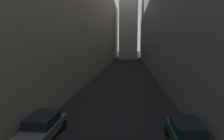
% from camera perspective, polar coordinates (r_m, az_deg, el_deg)
% --- Properties ---
extents(ground_plane, '(264.00, 264.00, 0.00)m').
position_cam_1_polar(ground_plane, '(42.33, 3.96, -0.63)').
color(ground_plane, black).
extents(building_block_left, '(13.83, 108.00, 22.88)m').
position_cam_1_polar(building_block_left, '(46.26, -11.89, 14.13)').
color(building_block_left, gray).
rests_on(building_block_left, ground).
extents(building_block_right, '(12.88, 108.00, 23.58)m').
position_cam_1_polar(building_block_right, '(45.58, 19.86, 14.40)').
color(building_block_right, slate).
rests_on(building_block_right, ground).
extents(parked_car_left_third, '(1.96, 4.32, 1.53)m').
position_cam_1_polar(parked_car_left_third, '(13.54, -19.78, -15.36)').
color(parked_car_left_third, '#4C4C51').
rests_on(parked_car_left_third, ground).
extents(parked_car_right_third, '(1.88, 4.17, 1.56)m').
position_cam_1_polar(parked_car_right_third, '(12.60, 21.03, -17.14)').
color(parked_car_right_third, '#05472D').
rests_on(parked_car_right_third, ground).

